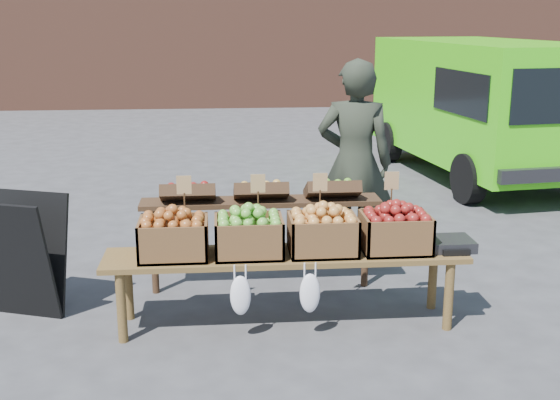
{
  "coord_description": "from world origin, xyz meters",
  "views": [
    {
      "loc": [
        -0.33,
        -4.89,
        2.29
      ],
      "look_at": [
        0.15,
        0.54,
        0.85
      ],
      "focal_mm": 45.0,
      "sensor_mm": 36.0,
      "label": 1
    }
  ],
  "objects_px": {
    "back_table": "(261,232)",
    "weighing_scale": "(450,244)",
    "chalkboard_sign": "(21,256)",
    "crate_green_apples": "(395,232)",
    "vendor": "(355,163)",
    "crate_red_apples": "(323,234)",
    "crate_russet_pears": "(249,236)",
    "crate_golden_apples": "(174,238)",
    "delivery_van": "(482,110)",
    "display_bench": "(286,289)"
  },
  "relations": [
    {
      "from": "chalkboard_sign",
      "to": "weighing_scale",
      "type": "distance_m",
      "value": 3.3
    },
    {
      "from": "crate_golden_apples",
      "to": "crate_green_apples",
      "type": "relative_size",
      "value": 1.0
    },
    {
      "from": "delivery_van",
      "to": "vendor",
      "type": "height_order",
      "value": "delivery_van"
    },
    {
      "from": "crate_russet_pears",
      "to": "chalkboard_sign",
      "type": "bearing_deg",
      "value": 168.32
    },
    {
      "from": "chalkboard_sign",
      "to": "back_table",
      "type": "relative_size",
      "value": 0.46
    },
    {
      "from": "delivery_van",
      "to": "display_bench",
      "type": "distance_m",
      "value": 5.87
    },
    {
      "from": "display_bench",
      "to": "crate_green_apples",
      "type": "height_order",
      "value": "crate_green_apples"
    },
    {
      "from": "back_table",
      "to": "chalkboard_sign",
      "type": "bearing_deg",
      "value": -169.24
    },
    {
      "from": "crate_russet_pears",
      "to": "crate_red_apples",
      "type": "relative_size",
      "value": 1.0
    },
    {
      "from": "crate_golden_apples",
      "to": "weighing_scale",
      "type": "bearing_deg",
      "value": 0.0
    },
    {
      "from": "back_table",
      "to": "crate_golden_apples",
      "type": "relative_size",
      "value": 4.2
    },
    {
      "from": "back_table",
      "to": "crate_green_apples",
      "type": "distance_m",
      "value": 1.22
    },
    {
      "from": "crate_golden_apples",
      "to": "weighing_scale",
      "type": "distance_m",
      "value": 2.08
    },
    {
      "from": "delivery_van",
      "to": "crate_russet_pears",
      "type": "xyz_separation_m",
      "value": [
        -3.56,
        -4.81,
        -0.26
      ]
    },
    {
      "from": "display_bench",
      "to": "crate_red_apples",
      "type": "height_order",
      "value": "crate_red_apples"
    },
    {
      "from": "delivery_van",
      "to": "chalkboard_sign",
      "type": "distance_m",
      "value": 6.95
    },
    {
      "from": "crate_golden_apples",
      "to": "weighing_scale",
      "type": "height_order",
      "value": "crate_golden_apples"
    },
    {
      "from": "weighing_scale",
      "to": "crate_red_apples",
      "type": "bearing_deg",
      "value": 180.0
    },
    {
      "from": "crate_red_apples",
      "to": "back_table",
      "type": "bearing_deg",
      "value": 120.07
    },
    {
      "from": "crate_green_apples",
      "to": "weighing_scale",
      "type": "distance_m",
      "value": 0.44
    },
    {
      "from": "vendor",
      "to": "crate_golden_apples",
      "type": "relative_size",
      "value": 3.84
    },
    {
      "from": "vendor",
      "to": "crate_green_apples",
      "type": "relative_size",
      "value": 3.84
    },
    {
      "from": "crate_golden_apples",
      "to": "display_bench",
      "type": "bearing_deg",
      "value": 0.0
    },
    {
      "from": "crate_russet_pears",
      "to": "crate_green_apples",
      "type": "bearing_deg",
      "value": 0.0
    },
    {
      "from": "vendor",
      "to": "chalkboard_sign",
      "type": "distance_m",
      "value": 3.02
    },
    {
      "from": "vendor",
      "to": "weighing_scale",
      "type": "distance_m",
      "value": 1.5
    },
    {
      "from": "crate_golden_apples",
      "to": "vendor",
      "type": "bearing_deg",
      "value": 40.82
    },
    {
      "from": "chalkboard_sign",
      "to": "crate_red_apples",
      "type": "relative_size",
      "value": 1.95
    },
    {
      "from": "delivery_van",
      "to": "crate_red_apples",
      "type": "xyz_separation_m",
      "value": [
        -3.01,
        -4.81,
        -0.26
      ]
    },
    {
      "from": "vendor",
      "to": "crate_russet_pears",
      "type": "relative_size",
      "value": 3.84
    },
    {
      "from": "back_table",
      "to": "crate_russet_pears",
      "type": "height_order",
      "value": "back_table"
    },
    {
      "from": "back_table",
      "to": "weighing_scale",
      "type": "height_order",
      "value": "back_table"
    },
    {
      "from": "crate_russet_pears",
      "to": "crate_red_apples",
      "type": "height_order",
      "value": "same"
    },
    {
      "from": "delivery_van",
      "to": "crate_golden_apples",
      "type": "bearing_deg",
      "value": -137.98
    },
    {
      "from": "chalkboard_sign",
      "to": "display_bench",
      "type": "xyz_separation_m",
      "value": [
        2.03,
        -0.36,
        -0.2
      ]
    },
    {
      "from": "delivery_van",
      "to": "weighing_scale",
      "type": "distance_m",
      "value": 5.24
    },
    {
      "from": "vendor",
      "to": "chalkboard_sign",
      "type": "relative_size",
      "value": 1.97
    },
    {
      "from": "chalkboard_sign",
      "to": "crate_golden_apples",
      "type": "bearing_deg",
      "value": 2.79
    },
    {
      "from": "crate_golden_apples",
      "to": "crate_red_apples",
      "type": "relative_size",
      "value": 1.0
    },
    {
      "from": "vendor",
      "to": "display_bench",
      "type": "xyz_separation_m",
      "value": [
        -0.78,
        -1.38,
        -0.67
      ]
    },
    {
      "from": "chalkboard_sign",
      "to": "crate_russet_pears",
      "type": "bearing_deg",
      "value": 7.89
    },
    {
      "from": "back_table",
      "to": "crate_russet_pears",
      "type": "distance_m",
      "value": 0.76
    },
    {
      "from": "crate_red_apples",
      "to": "crate_golden_apples",
      "type": "bearing_deg",
      "value": 180.0
    },
    {
      "from": "chalkboard_sign",
      "to": "display_bench",
      "type": "relative_size",
      "value": 0.36
    },
    {
      "from": "back_table",
      "to": "weighing_scale",
      "type": "xyz_separation_m",
      "value": [
        1.39,
        -0.72,
        0.09
      ]
    },
    {
      "from": "back_table",
      "to": "crate_red_apples",
      "type": "xyz_separation_m",
      "value": [
        0.42,
        -0.72,
        0.19
      ]
    },
    {
      "from": "chalkboard_sign",
      "to": "weighing_scale",
      "type": "bearing_deg",
      "value": 13.26
    },
    {
      "from": "crate_russet_pears",
      "to": "crate_green_apples",
      "type": "xyz_separation_m",
      "value": [
        1.1,
        0.0,
        0.0
      ]
    },
    {
      "from": "weighing_scale",
      "to": "crate_golden_apples",
      "type": "bearing_deg",
      "value": 180.0
    },
    {
      "from": "chalkboard_sign",
      "to": "vendor",
      "type": "bearing_deg",
      "value": 39.59
    }
  ]
}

